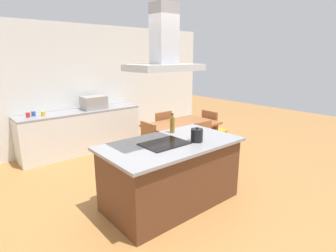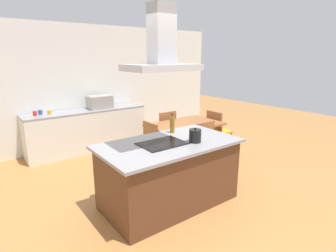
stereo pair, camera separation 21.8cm
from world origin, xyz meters
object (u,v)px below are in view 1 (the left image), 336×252
(olive_oil_bottle, at_px, (172,125))
(dining_table, at_px, (182,127))
(tea_kettle, at_px, (197,135))
(chair_facing_back_wall, at_px, (161,128))
(coffee_mug_red, at_px, (28,115))
(range_hood, at_px, (164,50))
(chair_facing_island, at_px, (207,143))
(cooktop, at_px, (165,144))
(coffee_mug_blue, at_px, (33,114))
(countertop_microwave, at_px, (94,103))
(chair_at_left_end, at_px, (144,145))
(chair_at_right_end, at_px, (212,128))
(coffee_mug_yellow, at_px, (43,114))

(olive_oil_bottle, distance_m, dining_table, 1.24)
(tea_kettle, height_order, olive_oil_bottle, olive_oil_bottle)
(chair_facing_back_wall, bearing_deg, coffee_mug_red, 154.17)
(coffee_mug_red, height_order, range_hood, range_hood)
(coffee_mug_red, xyz_separation_m, chair_facing_island, (2.32, -2.45, -0.44))
(olive_oil_bottle, relative_size, dining_table, 0.21)
(cooktop, height_order, coffee_mug_blue, coffee_mug_blue)
(coffee_mug_red, relative_size, chair_facing_back_wall, 0.10)
(coffee_mug_red, bearing_deg, countertop_microwave, -1.07)
(chair_at_left_end, xyz_separation_m, chair_at_right_end, (1.83, 0.00, 0.00))
(coffee_mug_red, distance_m, dining_table, 2.94)
(dining_table, bearing_deg, countertop_microwave, 119.32)
(cooktop, relative_size, dining_table, 0.43)
(cooktop, bearing_deg, chair_at_left_end, 68.77)
(olive_oil_bottle, height_order, coffee_mug_yellow, olive_oil_bottle)
(countertop_microwave, distance_m, range_hood, 3.09)
(countertop_microwave, bearing_deg, tea_kettle, -89.20)
(chair_facing_back_wall, height_order, range_hood, range_hood)
(countertop_microwave, bearing_deg, range_hood, -97.13)
(olive_oil_bottle, xyz_separation_m, coffee_mug_blue, (-1.30, 2.61, -0.08))
(coffee_mug_blue, distance_m, coffee_mug_yellow, 0.19)
(countertop_microwave, distance_m, chair_at_left_end, 1.84)
(coffee_mug_blue, bearing_deg, olive_oil_bottle, -63.55)
(countertop_microwave, bearing_deg, cooktop, -97.13)
(tea_kettle, height_order, countertop_microwave, countertop_microwave)
(tea_kettle, relative_size, coffee_mug_red, 2.40)
(range_hood, bearing_deg, coffee_mug_red, 108.41)
(chair_at_left_end, bearing_deg, cooktop, -111.23)
(dining_table, relative_size, chair_facing_back_wall, 1.57)
(chair_facing_island, height_order, chair_facing_back_wall, same)
(countertop_microwave, relative_size, chair_at_right_end, 0.56)
(coffee_mug_red, xyz_separation_m, chair_at_left_end, (1.40, -1.79, -0.44))
(tea_kettle, distance_m, coffee_mug_blue, 3.40)
(coffee_mug_red, relative_size, range_hood, 0.10)
(tea_kettle, height_order, dining_table, tea_kettle)
(dining_table, xyz_separation_m, chair_at_right_end, (0.92, 0.00, -0.16))
(countertop_microwave, bearing_deg, olive_oil_bottle, -88.20)
(countertop_microwave, bearing_deg, coffee_mug_red, 178.93)
(coffee_mug_yellow, height_order, range_hood, range_hood)
(coffee_mug_yellow, height_order, chair_facing_island, coffee_mug_yellow)
(olive_oil_bottle, bearing_deg, countertop_microwave, 91.80)
(countertop_microwave, height_order, chair_at_left_end, countertop_microwave)
(range_hood, bearing_deg, chair_facing_back_wall, 52.88)
(coffee_mug_yellow, xyz_separation_m, chair_at_left_end, (1.15, -1.72, -0.44))
(chair_facing_island, distance_m, range_hood, 2.14)
(chair_facing_back_wall, distance_m, chair_at_left_end, 1.13)
(dining_table, bearing_deg, chair_at_right_end, 0.00)
(dining_table, bearing_deg, chair_facing_island, -90.00)
(coffee_mug_blue, relative_size, chair_at_right_end, 0.10)
(chair_facing_back_wall, distance_m, chair_at_right_end, 1.13)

